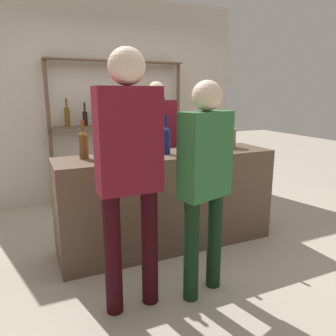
# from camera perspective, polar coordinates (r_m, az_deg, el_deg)

# --- Properties ---
(ground_plane) EXTENTS (16.00, 16.00, 0.00)m
(ground_plane) POSITION_cam_1_polar(r_m,az_deg,el_deg) (3.47, -0.00, -13.13)
(ground_plane) COLOR #B2A893
(bar_counter) EXTENTS (2.15, 0.56, 0.95)m
(bar_counter) POSITION_cam_1_polar(r_m,az_deg,el_deg) (3.29, -0.00, -5.67)
(bar_counter) COLOR brown
(bar_counter) RESTS_ON ground_plane
(back_wall) EXTENTS (3.75, 0.12, 2.80)m
(back_wall) POSITION_cam_1_polar(r_m,az_deg,el_deg) (4.89, -9.28, 11.35)
(back_wall) COLOR beige
(back_wall) RESTS_ON ground_plane
(back_shelf) EXTENTS (1.92, 0.18, 1.96)m
(back_shelf) POSITION_cam_1_polar(r_m,az_deg,el_deg) (4.73, -8.51, 9.74)
(back_shelf) COLOR brown
(back_shelf) RESTS_ON ground_plane
(counter_bottle_0) EXTENTS (0.07, 0.07, 0.35)m
(counter_bottle_0) POSITION_cam_1_polar(r_m,az_deg,el_deg) (2.89, -12.18, 3.95)
(counter_bottle_0) COLOR brown
(counter_bottle_0) RESTS_ON bar_counter
(counter_bottle_1) EXTENTS (0.08, 0.08, 0.36)m
(counter_bottle_1) POSITION_cam_1_polar(r_m,az_deg,el_deg) (2.86, -9.13, 4.19)
(counter_bottle_1) COLOR silver
(counter_bottle_1) RESTS_ON bar_counter
(counter_bottle_2) EXTENTS (0.08, 0.08, 0.34)m
(counter_bottle_2) POSITION_cam_1_polar(r_m,az_deg,el_deg) (3.01, -14.51, 4.15)
(counter_bottle_2) COLOR brown
(counter_bottle_2) RESTS_ON bar_counter
(counter_bottle_3) EXTENTS (0.08, 0.08, 0.38)m
(counter_bottle_3) POSITION_cam_1_polar(r_m,az_deg,el_deg) (3.13, -0.34, 5.06)
(counter_bottle_3) COLOR #0F1956
(counter_bottle_3) RESTS_ON bar_counter
(counter_bottle_4) EXTENTS (0.07, 0.07, 0.31)m
(counter_bottle_4) POSITION_cam_1_polar(r_m,az_deg,el_deg) (3.29, 8.05, 4.92)
(counter_bottle_4) COLOR silver
(counter_bottle_4) RESTS_ON bar_counter
(wine_glass) EXTENTS (0.08, 0.08, 0.16)m
(wine_glass) POSITION_cam_1_polar(r_m,az_deg,el_deg) (2.78, -10.38, 3.46)
(wine_glass) COLOR silver
(wine_glass) RESTS_ON bar_counter
(ice_bucket) EXTENTS (0.22, 0.22, 0.20)m
(ice_bucket) POSITION_cam_1_polar(r_m,az_deg,el_deg) (3.58, 10.09, 5.19)
(ice_bucket) COLOR #846647
(ice_bucket) RESTS_ON bar_counter
(customer_center) EXTENTS (0.44, 0.29, 1.61)m
(customer_center) POSITION_cam_1_polar(r_m,az_deg,el_deg) (2.38, 6.47, -1.01)
(customer_center) COLOR black
(customer_center) RESTS_ON ground_plane
(server_behind_counter) EXTENTS (0.46, 0.22, 1.66)m
(server_behind_counter) POSITION_cam_1_polar(r_m,az_deg,el_deg) (4.02, -2.00, 4.99)
(server_behind_counter) COLOR black
(server_behind_counter) RESTS_ON ground_plane
(customer_left) EXTENTS (0.43, 0.24, 1.81)m
(customer_left) POSITION_cam_1_polar(r_m,az_deg,el_deg) (2.18, -6.76, 1.02)
(customer_left) COLOR black
(customer_left) RESTS_ON ground_plane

